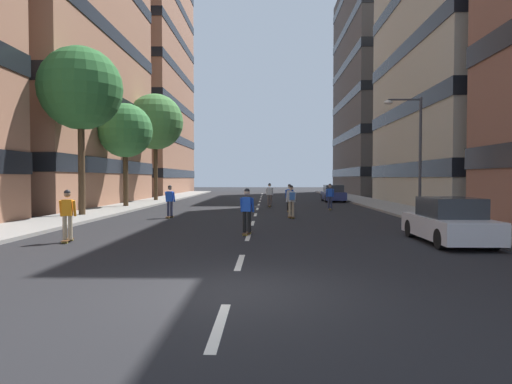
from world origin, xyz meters
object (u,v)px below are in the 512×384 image
parked_car_mid (333,194)px  skater_0 (170,200)px  street_tree_mid (155,122)px  skater_4 (270,194)px  street_tree_near (81,89)px  skater_6 (330,195)px  street_tree_far (125,131)px  skater_3 (247,209)px  parked_car_near (449,222)px  skater_5 (67,213)px  skater_1 (289,196)px  streetlamp_right (414,143)px  skater_2 (291,199)px

parked_car_mid → skater_0: (-11.33, -17.27, 0.29)m
street_tree_mid → skater_4: (10.45, -7.41, -6.31)m
street_tree_near → skater_6: (14.56, 6.19, -6.09)m
street_tree_far → skater_3: 18.66m
parked_car_near → skater_6: size_ratio=2.47×
skater_5 → skater_0: bearing=81.1°
parked_car_mid → street_tree_near: 24.29m
street_tree_far → skater_3: size_ratio=4.17×
skater_1 → skater_4: bearing=104.2°
streetlamp_right → skater_4: bearing=133.7°
parked_car_mid → skater_2: 17.93m
skater_0 → skater_5: size_ratio=1.00×
street_tree_near → street_tree_mid: size_ratio=0.95×
street_tree_near → skater_6: size_ratio=5.19×
parked_car_near → street_tree_near: bearing=149.5°
street_tree_far → street_tree_mid: bearing=90.0°
parked_car_mid → skater_2: skater_2 is taller
parked_car_mid → skater_4: (-5.88, -7.64, 0.29)m
street_tree_near → skater_6: bearing=23.0°
skater_0 → skater_5: 9.39m
parked_car_near → skater_1: bearing=108.5°
street_tree_mid → skater_6: 18.97m
skater_4 → street_tree_near: bearing=-138.7°
skater_4 → skater_1: bearing=-75.8°
street_tree_near → skater_1: 13.84m
parked_car_mid → skater_6: skater_6 is taller
skater_1 → skater_4: same height
streetlamp_right → skater_0: bearing=-174.8°
street_tree_far → skater_6: street_tree_far is taller
parked_car_mid → skater_0: 20.65m
parked_car_near → skater_1: 14.60m
skater_6 → skater_5: bearing=-124.7°
skater_3 → skater_5: 6.32m
skater_3 → skater_6: size_ratio=1.00×
skater_1 → skater_2: 4.72m
parked_car_near → skater_5: (-12.78, -0.13, 0.29)m
skater_4 → skater_6: size_ratio=1.00×
street_tree_near → skater_5: 12.01m
parked_car_near → skater_1: size_ratio=2.47×
parked_car_near → skater_2: skater_2 is taller
street_tree_mid → skater_2: (11.58, -17.06, -6.28)m
parked_car_near → skater_3: size_ratio=2.47×
streetlamp_right → skater_1: bearing=153.0°
street_tree_far → skater_6: 15.35m
skater_2 → skater_1: bearing=88.5°
streetlamp_right → skater_3: (-8.96, -8.41, -3.15)m
skater_0 → skater_2: 6.57m
skater_4 → skater_5: same height
skater_5 → skater_6: bearing=55.3°
parked_car_near → street_tree_far: street_tree_far is taller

